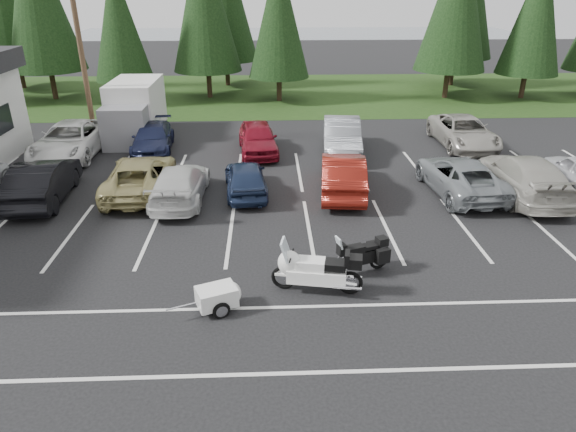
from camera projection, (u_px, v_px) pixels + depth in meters
The scene contains 25 objects.
ground at pixel (296, 244), 16.72m from camera, with size 120.00×120.00×0.00m, color black.
grass_strip at pixel (278, 93), 38.46m from camera, with size 80.00×16.00×0.01m, color #183310.
lake_water at pixel (303, 44), 66.68m from camera, with size 70.00×50.00×0.02m, color slate.
utility_pole at pixel (81, 49), 25.23m from camera, with size 1.60×0.26×9.00m.
box_truck at pixel (133, 112), 27.13m from camera, with size 2.40×5.60×2.90m, color silver, non-canonical shape.
stall_markings at pixel (293, 218), 18.53m from camera, with size 32.00×16.00×0.01m, color silver.
conifer_3 at pixel (118, 22), 33.49m from camera, with size 3.87×3.87×9.02m.
conifer_4 at pixel (204, 0), 34.52m from camera, with size 4.80×4.80×11.17m.
conifer_5 at pixel (279, 15), 33.91m from camera, with size 4.14×4.14×9.63m.
conifer_7 at pixel (537, 12), 34.66m from camera, with size 4.27×4.27×9.94m.
car_near_1 at pixel (43, 181), 19.73m from camera, with size 1.69×4.83×1.59m, color black.
car_near_2 at pixel (140, 176), 20.44m from camera, with size 2.40×5.20×1.45m, color #9D935B.
car_near_3 at pixel (180, 184), 19.77m from camera, with size 1.92×4.73×1.37m, color silver.
car_near_4 at pixel (246, 178), 20.39m from camera, with size 1.59×3.95×1.35m, color #1C2846.
car_near_5 at pixel (343, 174), 20.46m from camera, with size 1.68×4.81×1.58m, color maroon.
car_near_6 at pixel (460, 176), 20.46m from camera, with size 2.37×5.13×1.43m, color gray.
car_near_7 at pixel (523, 176), 20.17m from camera, with size 2.27×5.59×1.62m, color #ABA89D.
car_far_0 at pixel (70, 140), 24.67m from camera, with size 2.64×5.73×1.59m, color white.
car_far_1 at pixel (153, 138), 25.44m from camera, with size 1.85×4.56×1.32m, color #161B38.
car_far_2 at pixel (258, 138), 25.16m from camera, with size 1.78×4.42×1.51m, color maroon.
car_far_3 at pixel (342, 137), 25.12m from camera, with size 1.75×5.03×1.66m, color slate.
car_far_4 at pixel (464, 132), 26.18m from camera, with size 2.46×5.34×1.48m, color #9F9B91.
touring_motorcycle at pixel (317, 267), 13.92m from camera, with size 2.79×0.86×1.55m, color white, non-canonical shape.
cargo_trailer at pixel (217, 299), 13.31m from camera, with size 1.45×0.82×0.67m, color white, non-canonical shape.
adventure_motorcycle at pixel (359, 253), 14.82m from camera, with size 2.20×0.77×1.34m, color black, non-canonical shape.
Camera 1 is at (-0.88, -14.74, 7.90)m, focal length 32.00 mm.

